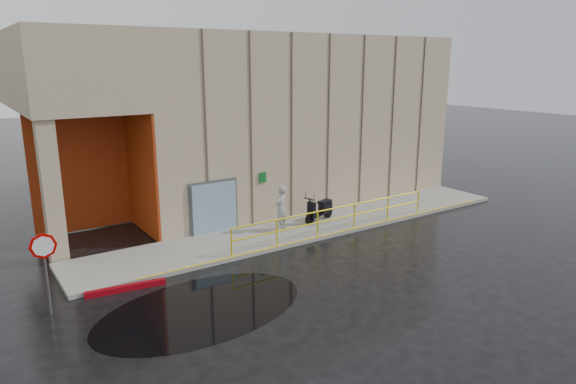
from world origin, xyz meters
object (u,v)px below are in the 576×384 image
Objects in this scene: person at (281,208)px; red_curb at (126,288)px; scooter at (320,203)px; stop_sign at (44,256)px.

red_curb is (-6.91, -1.83, -0.99)m from person.
red_curb is at bearing 177.48° from scooter.
person is 0.78× the size of red_curb.
stop_sign is (-9.09, -2.21, 0.67)m from person.
person is at bearing 38.55° from stop_sign.
person reaches higher than red_curb.
stop_sign is at bearing 176.97° from scooter.
stop_sign is at bearing -19.16° from person.
person is 1.03× the size of scooter.
stop_sign is at bearing -170.35° from red_curb.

